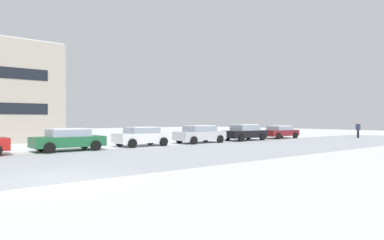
# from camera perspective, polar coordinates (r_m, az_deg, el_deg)

# --- Properties ---
(ground_plane) EXTENTS (120.00, 120.00, 0.00)m
(ground_plane) POSITION_cam_1_polar(r_m,az_deg,el_deg) (12.08, -22.30, -9.22)
(ground_plane) COLOR white
(road_surface) EXTENTS (80.00, 9.98, 0.00)m
(road_surface) POSITION_cam_1_polar(r_m,az_deg,el_deg) (15.90, -26.48, -6.97)
(road_surface) COLOR #B7BCC4
(road_surface) RESTS_ON ground
(parked_car_green) EXTENTS (4.26, 2.11, 1.40)m
(parked_car_green) POSITION_cam_1_polar(r_m,az_deg,el_deg) (22.24, -20.23, -3.09)
(parked_car_green) COLOR #1E6038
(parked_car_green) RESTS_ON ground
(parked_car_white) EXTENTS (3.98, 2.07, 1.42)m
(parked_car_white) POSITION_cam_1_polar(r_m,az_deg,el_deg) (24.82, -8.51, -2.73)
(parked_car_white) COLOR white
(parked_car_white) RESTS_ON ground
(parked_car_silver) EXTENTS (4.37, 2.08, 1.47)m
(parked_car_silver) POSITION_cam_1_polar(r_m,az_deg,el_deg) (27.85, 1.34, -2.37)
(parked_car_silver) COLOR silver
(parked_car_silver) RESTS_ON ground
(parked_car_black) EXTENTS (4.43, 2.00, 1.50)m
(parked_car_black) POSITION_cam_1_polar(r_m,az_deg,el_deg) (31.59, 8.97, -2.07)
(parked_car_black) COLOR black
(parked_car_black) RESTS_ON ground
(parked_car_maroon) EXTENTS (4.40, 2.01, 1.32)m
(parked_car_maroon) POSITION_cam_1_polar(r_m,az_deg,el_deg) (35.88, 14.66, -1.93)
(parked_car_maroon) COLOR maroon
(parked_car_maroon) RESTS_ON ground
(pedestrian_crossing) EXTENTS (0.37, 0.41, 1.67)m
(pedestrian_crossing) POSITION_cam_1_polar(r_m,az_deg,el_deg) (39.86, 26.33, -1.33)
(pedestrian_crossing) COLOR black
(pedestrian_crossing) RESTS_ON ground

